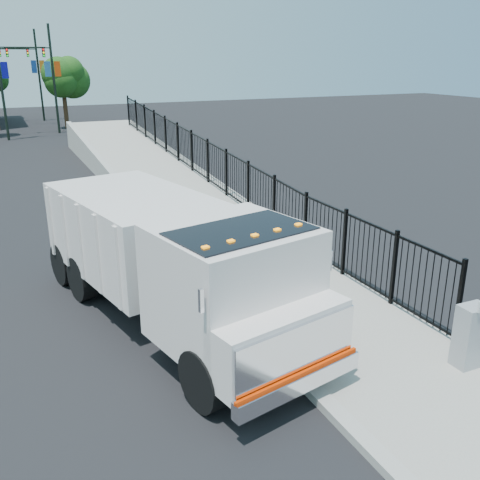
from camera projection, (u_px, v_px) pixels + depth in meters
name	position (u px, v px, depth m)	size (l,w,h in m)	color
ground	(259.00, 338.00, 11.51)	(120.00, 120.00, 0.00)	black
sidewalk	(391.00, 362.00, 10.53)	(3.55, 12.00, 0.12)	#9E998E
curb	(307.00, 384.00, 9.76)	(0.30, 12.00, 0.16)	#ADAAA3
ramp	(151.00, 180.00, 26.09)	(3.95, 24.00, 1.70)	#9E998E
iron_fence	(208.00, 175.00, 22.92)	(0.10, 28.00, 1.80)	black
truck	(174.00, 257.00, 11.59)	(4.45, 8.86, 2.90)	black
worker	(319.00, 308.00, 10.77)	(0.60, 0.39, 1.65)	maroon
utility_cabinet	(470.00, 336.00, 10.11)	(0.55, 0.40, 1.25)	gray
debris	(263.00, 295.00, 13.24)	(0.30, 0.30, 0.07)	silver
light_pole_0	(5.00, 77.00, 37.09)	(3.77, 0.22, 8.00)	black
light_pole_1	(49.00, 75.00, 40.35)	(3.78, 0.22, 8.00)	black
light_pole_3	(35.00, 72.00, 48.31)	(3.78, 0.22, 8.00)	black
tree_1	(62.00, 79.00, 43.52)	(2.73, 2.73, 5.37)	#382314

